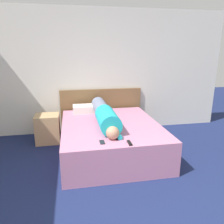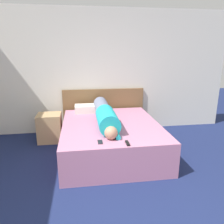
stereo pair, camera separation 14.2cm
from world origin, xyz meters
name	(u,v)px [view 1 (the left image)]	position (x,y,z in m)	size (l,w,h in m)	color
wall_back	(92,72)	(0.00, 3.23, 1.30)	(5.90, 0.06, 2.60)	silver
bed	(110,138)	(0.17, 2.06, 0.27)	(1.66, 2.00, 0.53)	#B2708E
headboard	(101,110)	(0.17, 3.16, 0.47)	(1.78, 0.04, 0.94)	brown
nightstand	(48,129)	(-0.96, 2.71, 0.28)	(0.46, 0.41, 0.56)	tan
person_lying	(105,115)	(0.08, 2.11, 0.68)	(0.32, 1.73, 0.32)	tan
pillow_near_headboard	(87,109)	(-0.17, 2.84, 0.61)	(0.56, 0.31, 0.15)	silver
tv_remote	(130,143)	(0.28, 1.17, 0.54)	(0.04, 0.15, 0.02)	black
cell_phone	(102,142)	(-0.09, 1.28, 0.54)	(0.06, 0.13, 0.01)	black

